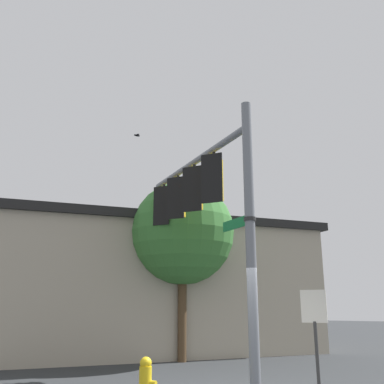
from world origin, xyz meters
TOP-DOWN VIEW (x-y plane):
  - signal_pole at (0.00, 0.00)m, footprint 0.21×0.21m
  - mast_arm at (-2.04, 1.76)m, footprint 4.19×3.64m
  - traffic_light_nearest_pole at (-1.15, 1.01)m, footprint 0.54×0.49m
  - traffic_light_mid_inner at (-1.99, 1.73)m, footprint 0.54×0.49m
  - traffic_light_mid_outer at (-2.83, 2.46)m, footprint 0.54×0.49m
  - traffic_light_arm_end at (-3.67, 3.18)m, footprint 0.54×0.49m
  - street_name_sign at (-0.27, 0.23)m, footprint 0.97×0.85m
  - bird_flying at (-4.64, 2.99)m, footprint 0.27×0.22m
  - storefront_building at (-7.17, 7.25)m, footprint 15.41×15.37m
  - tree_by_storefront at (-3.77, 4.75)m, footprint 3.51×3.51m
  - fire_hydrant at (-1.95, -0.72)m, footprint 0.35×0.24m
  - historical_marker at (0.79, 2.47)m, footprint 0.60×0.08m

SIDE VIEW (x-z plane):
  - fire_hydrant at x=-1.95m, z-range 0.00..0.83m
  - historical_marker at x=0.79m, z-range 0.34..2.47m
  - storefront_building at x=-7.17m, z-range 0.01..4.89m
  - signal_pole at x=0.00m, z-range 0.00..6.08m
  - street_name_sign at x=-0.27m, z-range 3.38..3.60m
  - tree_by_storefront at x=-3.77m, z-range 1.18..7.09m
  - traffic_light_nearest_pole at x=-1.15m, z-range 4.08..5.40m
  - traffic_light_mid_inner at x=-1.99m, z-range 4.08..5.40m
  - traffic_light_mid_outer at x=-2.83m, z-range 4.08..5.40m
  - traffic_light_arm_end at x=-3.67m, z-range 4.08..5.40m
  - mast_arm at x=-2.04m, z-range 5.44..5.60m
  - bird_flying at x=-4.64m, z-range 7.16..7.26m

